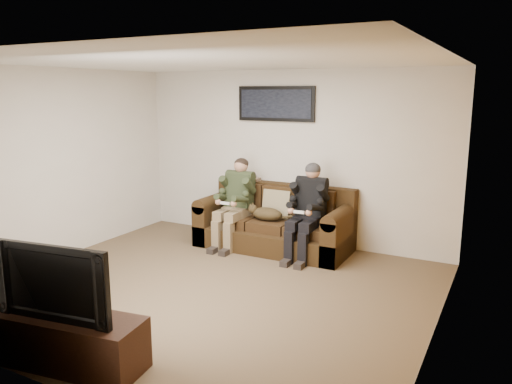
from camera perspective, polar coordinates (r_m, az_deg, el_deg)
The scene contains 16 objects.
floor at distance 6.00m, azimuth -5.28°, elevation -10.99°, with size 5.00×5.00×0.00m, color brown.
ceiling at distance 5.56m, azimuth -5.79°, elevation 14.64°, with size 5.00×5.00×0.00m, color silver.
wall_back at distance 7.59m, azimuth 3.84°, elevation 3.97°, with size 5.00×5.00×0.00m, color beige.
wall_front at distance 4.00m, azimuth -23.52°, elevation -3.80°, with size 5.00×5.00×0.00m, color beige.
wall_left at distance 7.30m, azimuth -22.19°, elevation 2.84°, with size 4.50×4.50×0.00m, color beige.
wall_right at distance 4.77m, azimuth 20.49°, elevation -1.22°, with size 4.50×4.50×0.00m, color beige.
accent_wall_right at distance 4.77m, azimuth 20.37°, elevation -1.21°, with size 4.50×4.50×0.00m, color #B46F12.
sofa at distance 7.41m, azimuth 2.28°, elevation -3.72°, with size 2.24×0.97×0.92m.
throw_pillow at distance 7.38m, azimuth 2.44°, elevation -1.36°, with size 0.43×0.12×0.41m, color #887B59.
throw_blanket at distance 7.84m, azimuth -1.28°, elevation 1.38°, with size 0.46×0.22×0.08m, color gray.
person_left at distance 7.42m, azimuth -2.34°, elevation -0.62°, with size 0.51×0.87×1.30m.
person_right at distance 6.93m, azimuth 5.94°, elevation -1.51°, with size 0.51×0.86×1.31m.
cat at distance 7.22m, azimuth 1.14°, elevation -2.47°, with size 0.66×0.26×0.24m.
framed_poster at distance 7.59m, azimuth 2.28°, elevation 10.04°, with size 1.25×0.05×0.52m.
tv_stand at distance 4.69m, azimuth -21.04°, elevation -15.45°, with size 1.42×0.46×0.45m, color black.
television at distance 4.48m, azimuth -21.54°, elevation -9.19°, with size 1.12×0.15×0.65m, color black.
Camera 1 is at (3.06, -4.63, 2.29)m, focal length 35.00 mm.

